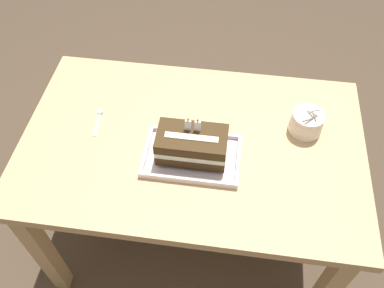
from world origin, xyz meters
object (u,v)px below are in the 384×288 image
bowl_stack (307,123)px  serving_spoon_near_tray (99,116)px  foil_tray (192,157)px  birthday_cake (192,145)px

bowl_stack → serving_spoon_near_tray: 0.73m
foil_tray → birthday_cake: size_ratio=1.42×
foil_tray → bowl_stack: bowl_stack is taller
bowl_stack → birthday_cake: bearing=-155.0°
bowl_stack → serving_spoon_near_tray: size_ratio=1.01×
serving_spoon_near_tray → bowl_stack: bearing=3.2°
foil_tray → birthday_cake: birthday_cake is taller
foil_tray → bowl_stack: 0.41m
foil_tray → serving_spoon_near_tray: bearing=159.4°
bowl_stack → foil_tray: bearing=-154.9°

